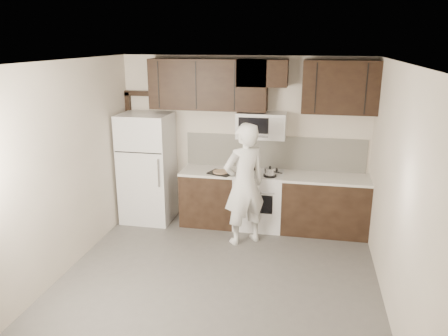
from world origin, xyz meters
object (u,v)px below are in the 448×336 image
(stove, at_px, (259,199))
(person, at_px, (244,184))
(refrigerator, at_px, (147,168))
(microwave, at_px, (261,125))

(stove, distance_m, person, 0.78)
(stove, xyz_separation_m, refrigerator, (-1.85, -0.05, 0.44))
(refrigerator, distance_m, person, 1.80)
(microwave, bearing_deg, refrigerator, -174.85)
(stove, bearing_deg, person, -103.14)
(microwave, bearing_deg, person, -101.07)
(stove, xyz_separation_m, microwave, (-0.00, 0.12, 1.19))
(stove, distance_m, refrigerator, 1.90)
(person, bearing_deg, refrigerator, -55.61)
(microwave, xyz_separation_m, person, (-0.14, -0.73, -0.74))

